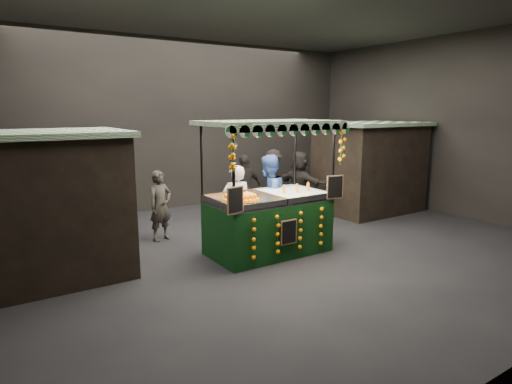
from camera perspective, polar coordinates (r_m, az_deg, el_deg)
ground at (r=9.36m, az=2.85°, el=-7.56°), size 12.00×12.00×0.00m
market_hall at (r=8.89m, az=3.06°, el=13.60°), size 12.10×10.10×5.05m
neighbour_stall_left at (r=8.38m, az=-26.74°, el=-1.66°), size 3.00×2.20×2.60m
neighbour_stall_right at (r=13.07m, az=14.75°, el=3.27°), size 3.00×2.20×2.60m
juice_stall at (r=8.90m, az=1.85°, el=-2.83°), size 2.83×1.66×2.74m
vendor_grey at (r=9.37m, az=-2.63°, el=-1.87°), size 0.74×0.58×1.79m
vendor_blue at (r=9.84m, az=1.64°, el=-0.74°), size 1.17×1.06×1.96m
shopper_0 at (r=10.03m, az=-12.53°, el=-1.78°), size 0.67×0.54×1.61m
shopper_1 at (r=13.19m, az=10.67°, el=1.53°), size 1.02×0.92×1.72m
shopper_2 at (r=11.63m, az=-1.46°, el=0.61°), size 1.06×0.50×1.77m
shopper_3 at (r=13.58m, az=2.30°, el=2.02°), size 1.21×1.28×1.74m
shopper_4 at (r=10.03m, az=-26.19°, el=-2.66°), size 0.92×0.78×1.61m
shopper_5 at (r=12.17m, az=5.76°, el=1.13°), size 0.82×1.76×1.82m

